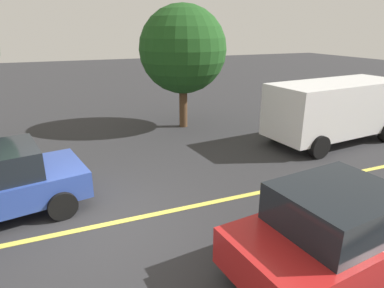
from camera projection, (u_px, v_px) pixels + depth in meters
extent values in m
plane|color=#2D2D30|center=(101.00, 226.00, 7.08)|extent=(80.00, 80.00, 0.00)
cube|color=#E0D14C|center=(225.00, 200.00, 8.15)|extent=(28.00, 0.16, 0.01)
cube|color=white|center=(335.00, 107.00, 11.97)|extent=(5.37, 2.51, 1.82)
cube|color=black|center=(374.00, 91.00, 12.76)|extent=(0.34, 1.85, 0.80)
cylinder|color=black|center=(342.00, 119.00, 13.89)|extent=(0.78, 0.33, 0.76)
cylinder|color=black|center=(277.00, 131.00, 12.33)|extent=(0.78, 0.33, 0.76)
cylinder|color=black|center=(319.00, 147.00, 10.66)|extent=(0.78, 0.33, 0.76)
cylinder|color=black|center=(62.00, 205.00, 7.26)|extent=(0.67, 0.34, 0.64)
cylinder|color=black|center=(45.00, 175.00, 8.75)|extent=(0.67, 0.34, 0.64)
cube|color=red|center=(340.00, 239.00, 5.57)|extent=(4.11, 2.23, 0.65)
cube|color=black|center=(338.00, 207.00, 5.27)|extent=(2.05, 1.78, 0.65)
cylinder|color=black|center=(344.00, 211.00, 7.03)|extent=(0.66, 0.29, 0.64)
cylinder|color=black|center=(243.00, 250.00, 5.81)|extent=(0.66, 0.29, 0.64)
cylinder|color=#513823|center=(183.00, 101.00, 13.87)|extent=(0.34, 0.34, 2.23)
sphere|color=#1E4C1C|center=(183.00, 49.00, 13.18)|extent=(3.48, 3.48, 3.48)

